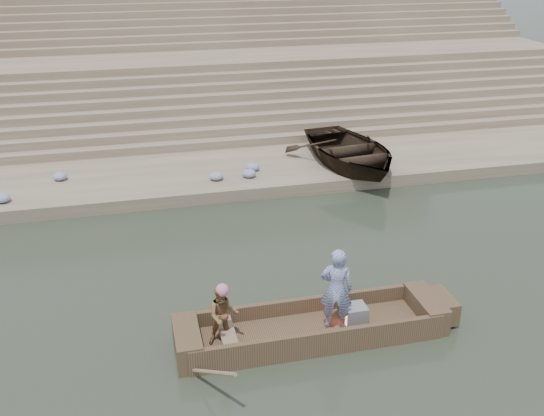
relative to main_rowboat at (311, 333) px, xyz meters
name	(u,v)px	position (x,y,z in m)	size (l,w,h in m)	color
ground	(319,303)	(0.54, 1.18, -0.11)	(120.00, 120.00, 0.00)	#242E22
lower_landing	(249,172)	(0.54, 9.18, 0.09)	(32.00, 4.00, 0.40)	gray
mid_landing	(215,88)	(0.54, 16.68, 1.29)	(32.00, 3.00, 2.80)	gray
upper_landing	(194,36)	(0.54, 23.68, 2.49)	(32.00, 3.00, 5.20)	gray
ghat_steps	(209,71)	(0.54, 18.37, 1.69)	(32.00, 11.00, 5.20)	gray
main_rowboat	(311,333)	(0.00, 0.00, 0.00)	(5.00, 1.30, 0.22)	brown
rowboat_trim	(321,324)	(0.21, -0.01, 0.20)	(6.04, 2.63, 1.93)	brown
standing_man	(336,289)	(0.48, -0.04, 1.01)	(0.66, 0.43, 1.81)	navy
rowing_man	(223,315)	(-1.82, -0.02, 0.74)	(0.61, 0.48, 1.26)	#246E31
television	(354,314)	(0.92, 0.00, 0.31)	(0.46, 0.42, 0.40)	slate
beached_rowboat	(350,151)	(3.93, 8.50, 0.80)	(3.52, 4.93, 1.02)	#2D2116
cloth_bundles	(160,178)	(-2.49, 8.48, 0.42)	(8.14, 1.90, 0.26)	#3F5999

